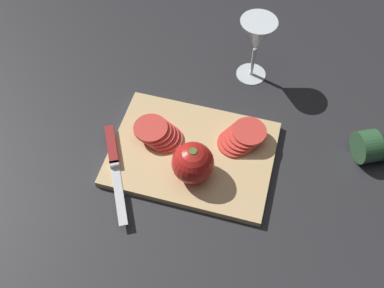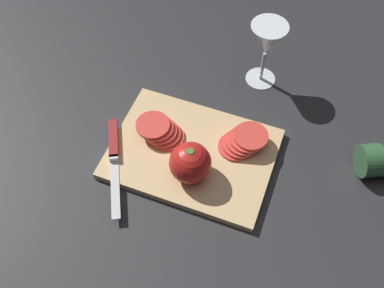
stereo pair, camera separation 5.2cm
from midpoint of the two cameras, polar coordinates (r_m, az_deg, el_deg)
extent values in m
plane|color=#28282B|center=(1.02, 1.25, -0.50)|extent=(3.00, 3.00, 0.00)
cube|color=tan|center=(1.00, -1.47, -1.30)|extent=(0.36, 0.26, 0.02)
cylinder|color=silver|center=(1.17, 6.23, 8.82)|extent=(0.08, 0.08, 0.00)
cylinder|color=silver|center=(1.13, 6.43, 10.33)|extent=(0.01, 0.01, 0.08)
cone|color=silver|center=(1.08, 6.86, 13.47)|extent=(0.09, 0.09, 0.08)
cone|color=beige|center=(1.10, 6.71, 12.34)|extent=(0.02, 0.02, 0.03)
sphere|color=red|center=(0.93, -1.49, -2.48)|extent=(0.09, 0.09, 0.09)
cylinder|color=#47702D|center=(0.89, -1.55, -1.09)|extent=(0.02, 0.02, 0.01)
cube|color=silver|center=(0.96, -10.79, -6.39)|extent=(0.08, 0.13, 0.00)
cube|color=silver|center=(0.99, -11.29, -2.64)|extent=(0.02, 0.02, 0.01)
cube|color=maroon|center=(1.02, -11.60, -0.23)|extent=(0.07, 0.10, 0.01)
cylinder|color=#D63D33|center=(1.01, -4.79, 0.60)|extent=(0.08, 0.08, 0.01)
cylinder|color=#D63D33|center=(1.01, -5.28, 0.94)|extent=(0.08, 0.08, 0.01)
cylinder|color=#D63D33|center=(1.01, -5.77, 1.28)|extent=(0.08, 0.08, 0.01)
cylinder|color=#D63D33|center=(1.00, -6.26, 1.62)|extent=(0.08, 0.08, 0.01)
cylinder|color=#D63D33|center=(1.00, -6.76, 1.97)|extent=(0.08, 0.08, 0.01)
cylinder|color=#D63D33|center=(1.00, 3.93, 0.04)|extent=(0.08, 0.08, 0.01)
cylinder|color=#D63D33|center=(1.00, 4.40, 0.41)|extent=(0.08, 0.08, 0.01)
cylinder|color=#D63D33|center=(1.00, 4.87, 0.79)|extent=(0.08, 0.08, 0.01)
cylinder|color=#D63D33|center=(1.00, 5.35, 1.16)|extent=(0.08, 0.08, 0.01)
cylinder|color=#D63D33|center=(0.99, 5.83, 1.54)|extent=(0.08, 0.08, 0.01)
camera|label=1|loc=(0.03, -91.52, -2.27)|focal=42.00mm
camera|label=2|loc=(0.03, 88.48, 2.27)|focal=42.00mm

